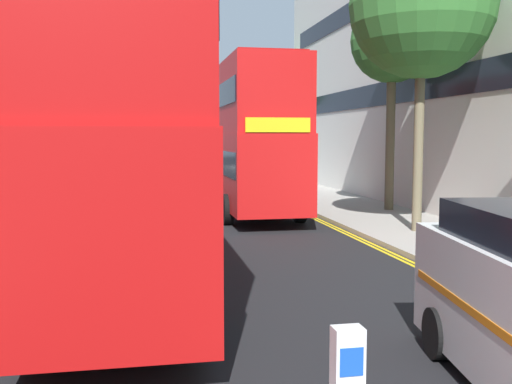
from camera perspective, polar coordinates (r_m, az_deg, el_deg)
name	(u,v)px	position (r m, az deg, el deg)	size (l,w,h in m)	color
sidewalk_right	(414,229)	(18.97, 15.09, -3.51)	(4.00, 80.00, 0.14)	#9E9991
kerb_line_outer	(376,245)	(16.33, 11.53, -5.08)	(0.10, 56.00, 0.01)	yellow
kerb_line_inner	(370,246)	(16.27, 11.01, -5.11)	(0.10, 56.00, 0.01)	yellow
double_decker_bus_away	(123,132)	(11.71, -12.79, 5.72)	(2.86, 10.83, 5.64)	#B20F0F
double_decker_bus_oncoming	(246,135)	(23.07, -0.93, 5.58)	(2.80, 10.81, 5.64)	red
pedestrian_far	(305,183)	(24.98, 4.75, 0.85)	(0.34, 0.22, 1.62)	#2D2D38
street_tree_near	(392,43)	(23.46, 13.05, 13.88)	(3.15, 3.15, 7.98)	#6B6047
street_tree_mid	(284,84)	(40.82, 2.73, 10.44)	(3.78, 3.78, 8.36)	#6B6047
street_tree_distant	(422,6)	(18.46, 15.77, 16.92)	(4.21, 4.21, 8.68)	#6B6047
townhouse_terrace_right	(475,64)	(29.76, 20.41, 11.53)	(10.08, 28.00, 12.62)	silver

